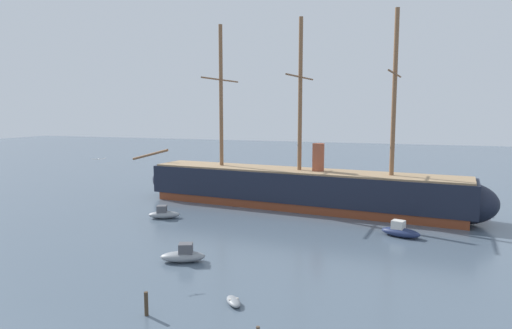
{
  "coord_description": "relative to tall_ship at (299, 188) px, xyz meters",
  "views": [
    {
      "loc": [
        21.1,
        -18.45,
        15.23
      ],
      "look_at": [
        2.45,
        33.42,
        8.58
      ],
      "focal_mm": 30.8,
      "sensor_mm": 36.0,
      "label": 1
    }
  ],
  "objects": [
    {
      "name": "dinghy_foreground_right",
      "position": [
        3.85,
        -36.22,
        -2.96
      ],
      "size": [
        2.14,
        2.3,
        0.52
      ],
      "color": "gray",
      "rests_on": "ground"
    },
    {
      "name": "motorboat_alongside_stern",
      "position": [
        15.73,
        -11.7,
        -2.52
      ],
      "size": [
        5.11,
        3.32,
        1.99
      ],
      "color": "#1E284C",
      "rests_on": "ground"
    },
    {
      "name": "motorboat_near_centre",
      "position": [
        -4.84,
        -28.71,
        -2.55
      ],
      "size": [
        4.94,
        3.52,
        1.91
      ],
      "color": "gray",
      "rests_on": "ground"
    },
    {
      "name": "motorboat_alongside_bow",
      "position": [
        -16.54,
        -13.41,
        -2.56
      ],
      "size": [
        4.81,
        3.45,
        1.87
      ],
      "color": "gray",
      "rests_on": "ground"
    },
    {
      "name": "mooring_piling_nearest",
      "position": [
        -1.57,
        -40.2,
        -2.3
      ],
      "size": [
        0.3,
        0.3,
        1.84
      ],
      "primitive_type": "cylinder",
      "color": "#423323",
      "rests_on": "ground"
    },
    {
      "name": "seagull_in_flight",
      "position": [
        -13.2,
        -30.77,
        7.24
      ],
      "size": [
        1.12,
        1.02,
        0.14
      ],
      "color": "silver"
    },
    {
      "name": "dinghy_far_right",
      "position": [
        26.67,
        3.35,
        -2.92
      ],
      "size": [
        2.7,
        1.61,
        0.6
      ],
      "color": "#B22D28",
      "rests_on": "ground"
    },
    {
      "name": "tall_ship",
      "position": [
        0.0,
        0.0,
        0.0
      ],
      "size": [
        61.41,
        14.74,
        29.54
      ],
      "color": "brown",
      "rests_on": "ground"
    }
  ]
}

